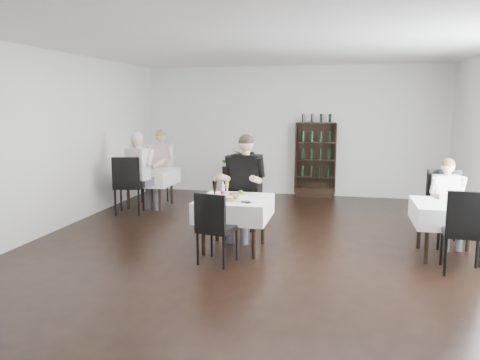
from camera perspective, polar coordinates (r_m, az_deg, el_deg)
name	(u,v)px	position (r m, az deg, el deg)	size (l,w,h in m)	color
room_shell	(255,149)	(6.63, 1.82, 3.85)	(9.00, 9.00, 9.00)	black
wine_shelf	(315,160)	(10.89, 9.19, 2.38)	(0.90, 0.28, 1.75)	black
main_table	(234,208)	(6.83, -0.70, -3.45)	(1.03, 1.03, 0.77)	black
left_table	(150,177)	(9.92, -10.92, 0.35)	(0.98, 0.98, 0.77)	black
right_table	(450,214)	(7.10, 24.25, -3.80)	(0.98, 0.98, 0.77)	black
potted_tree	(244,172)	(11.04, 0.48, 0.98)	(0.97, 0.84, 1.08)	#29591E
main_chair_far	(238,196)	(7.60, -0.23, -2.02)	(0.63, 0.64, 1.12)	black
main_chair_near	(214,224)	(6.20, -3.14, -5.36)	(0.53, 0.54, 0.98)	black
left_chair_far	(159,178)	(10.60, -9.82, 0.24)	(0.51, 0.52, 0.86)	black
left_chair_near	(128,182)	(9.27, -13.51, -0.18)	(0.62, 0.63, 1.14)	black
right_chair_far	(446,203)	(7.77, 23.86, -2.52)	(0.61, 0.62, 1.13)	black
right_chair_near	(465,227)	(6.46, 25.76, -5.15)	(0.53, 0.54, 1.08)	black
diner_main	(244,179)	(7.34, 0.52, 0.14)	(0.66, 0.69, 1.66)	#424149
diner_left_far	(160,160)	(10.41, -9.77, 2.42)	(0.63, 0.65, 1.57)	#424149
diner_left_near	(141,166)	(9.32, -11.95, 1.66)	(0.67, 0.72, 1.60)	#424149
diner_right_far	(448,196)	(7.62, 24.01, -1.78)	(0.54, 0.57, 1.33)	#424149
plate_far	(237,195)	(6.97, -0.41, -1.79)	(0.32, 0.32, 0.08)	white
plate_near	(231,200)	(6.57, -1.11, -2.46)	(0.34, 0.34, 0.08)	white
pilsner_dark	(215,189)	(6.78, -3.10, -1.15)	(0.07, 0.07, 0.32)	black
pilsner_lager	(227,189)	(6.93, -1.61, -1.13)	(0.06, 0.06, 0.26)	gold
coke_bottle	(223,191)	(6.81, -2.11, -1.39)	(0.06, 0.06, 0.24)	silver
napkin_cutlery	(245,202)	(6.51, 0.63, -2.70)	(0.19, 0.18, 0.02)	black
pepper_mill	(461,199)	(7.16, 25.36, -2.15)	(0.04, 0.04, 0.10)	black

